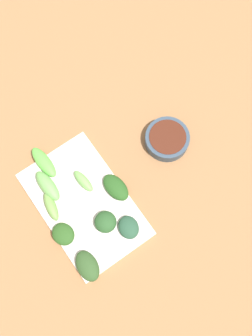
# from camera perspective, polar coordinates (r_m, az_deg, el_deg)

# --- Properties ---
(tabletop) EXTENTS (2.10, 2.10, 0.02)m
(tabletop) POSITION_cam_1_polar(r_m,az_deg,el_deg) (0.99, -0.65, -0.71)
(tabletop) COLOR #966840
(tabletop) RESTS_ON ground
(sauce_bowl) EXTENTS (0.10, 0.10, 0.03)m
(sauce_bowl) POSITION_cam_1_polar(r_m,az_deg,el_deg) (0.99, 5.42, 4.13)
(sauce_bowl) COLOR #324354
(sauce_bowl) RESTS_ON tabletop
(serving_plate) EXTENTS (0.18, 0.29, 0.01)m
(serving_plate) POSITION_cam_1_polar(r_m,az_deg,el_deg) (0.96, -5.61, -4.90)
(serving_plate) COLOR silver
(serving_plate) RESTS_ON tabletop
(broccoli_leafy_0) EXTENTS (0.05, 0.06, 0.02)m
(broccoli_leafy_0) POSITION_cam_1_polar(r_m,az_deg,el_deg) (0.93, 0.36, -8.01)
(broccoli_leafy_0) COLOR #264C35
(broccoli_leafy_0) RESTS_ON serving_plate
(broccoli_stalk_1) EXTENTS (0.04, 0.09, 0.02)m
(broccoli_stalk_1) POSITION_cam_1_polar(r_m,az_deg,el_deg) (0.98, -11.03, 0.77)
(broccoli_stalk_1) COLOR #5EB944
(broccoli_stalk_1) RESTS_ON serving_plate
(broccoli_leafy_2) EXTENTS (0.05, 0.08, 0.02)m
(broccoli_leafy_2) POSITION_cam_1_polar(r_m,az_deg,el_deg) (0.94, -1.39, -2.63)
(broccoli_leafy_2) COLOR #25511D
(broccoli_leafy_2) RESTS_ON serving_plate
(broccoli_stalk_3) EXTENTS (0.04, 0.07, 0.02)m
(broccoli_stalk_3) POSITION_cam_1_polar(r_m,az_deg,el_deg) (0.95, -10.08, -5.14)
(broccoli_stalk_3) COLOR #709F4A
(broccoli_stalk_3) RESTS_ON serving_plate
(broccoli_stalk_4) EXTENTS (0.04, 0.08, 0.03)m
(broccoli_stalk_4) POSITION_cam_1_polar(r_m,az_deg,el_deg) (0.96, -10.53, -2.38)
(broccoli_stalk_4) COLOR #6CAC55
(broccoli_stalk_4) RESTS_ON serving_plate
(broccoli_leafy_5) EXTENTS (0.05, 0.06, 0.02)m
(broccoli_leafy_5) POSITION_cam_1_polar(r_m,az_deg,el_deg) (0.93, -8.47, -8.83)
(broccoli_leafy_5) COLOR #29511D
(broccoli_leafy_5) RESTS_ON serving_plate
(broccoli_leafy_6) EXTENTS (0.05, 0.05, 0.03)m
(broccoli_leafy_6) POSITION_cam_1_polar(r_m,az_deg,el_deg) (0.92, -2.79, -7.27)
(broccoli_leafy_6) COLOR #274F25
(broccoli_leafy_6) RESTS_ON serving_plate
(broccoli_leafy_7) EXTENTS (0.05, 0.07, 0.02)m
(broccoli_leafy_7) POSITION_cam_1_polar(r_m,az_deg,el_deg) (0.92, -5.23, -13.04)
(broccoli_leafy_7) COLOR #2E4D23
(broccoli_leafy_7) RESTS_ON serving_plate
(broccoli_stalk_8) EXTENTS (0.03, 0.06, 0.02)m
(broccoli_stalk_8) POSITION_cam_1_polar(r_m,az_deg,el_deg) (0.95, -5.77, -1.76)
(broccoli_stalk_8) COLOR #75B457
(broccoli_stalk_8) RESTS_ON serving_plate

